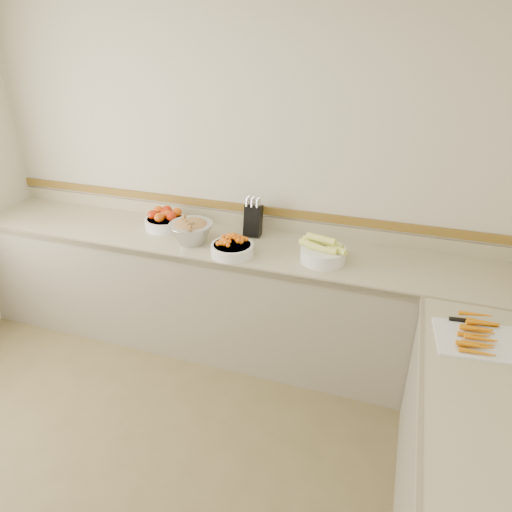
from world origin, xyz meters
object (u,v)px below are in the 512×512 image
(rhubarb_bowl, at_px, (191,231))
(cherry_tomato_bowl, at_px, (232,247))
(tomato_bowl, at_px, (165,220))
(corn_bowl, at_px, (323,252))
(cutting_board, at_px, (478,337))
(knife_block, at_px, (253,219))

(rhubarb_bowl, bearing_deg, cherry_tomato_bowl, -14.26)
(tomato_bowl, bearing_deg, cherry_tomato_bowl, -21.81)
(corn_bowl, height_order, cutting_board, corn_bowl)
(knife_block, relative_size, cutting_board, 0.70)
(knife_block, height_order, rhubarb_bowl, knife_block)
(corn_bowl, bearing_deg, rhubarb_bowl, -178.83)
(tomato_bowl, relative_size, cutting_board, 0.72)
(tomato_bowl, xyz_separation_m, corn_bowl, (1.25, -0.15, -0.00))
(cherry_tomato_bowl, xyz_separation_m, cutting_board, (1.49, -0.49, -0.04))
(rhubarb_bowl, xyz_separation_m, cutting_board, (1.83, -0.57, -0.07))
(tomato_bowl, bearing_deg, corn_bowl, -7.02)
(corn_bowl, distance_m, rhubarb_bowl, 0.94)
(knife_block, xyz_separation_m, corn_bowl, (0.57, -0.25, -0.06))
(knife_block, bearing_deg, tomato_bowl, -172.02)
(knife_block, xyz_separation_m, cherry_tomato_bowl, (-0.03, -0.35, -0.07))
(knife_block, height_order, corn_bowl, knife_block)
(rhubarb_bowl, relative_size, cutting_board, 0.74)
(corn_bowl, relative_size, cutting_board, 0.78)
(cherry_tomato_bowl, bearing_deg, tomato_bowl, 158.19)
(tomato_bowl, height_order, rhubarb_bowl, rhubarb_bowl)
(cherry_tomato_bowl, height_order, cutting_board, cherry_tomato_bowl)
(cutting_board, bearing_deg, tomato_bowl, 160.75)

